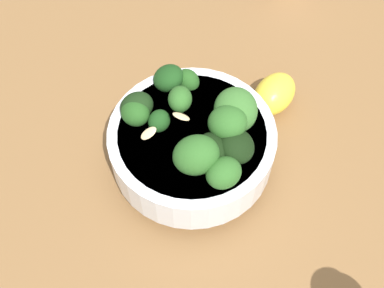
% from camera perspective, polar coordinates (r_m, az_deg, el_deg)
% --- Properties ---
extents(ground_plane, '(0.70, 0.70, 0.04)m').
position_cam_1_polar(ground_plane, '(0.59, 1.08, 0.30)').
color(ground_plane, brown).
extents(bowl_of_broccoli, '(0.18, 0.18, 0.11)m').
position_cam_1_polar(bowl_of_broccoli, '(0.50, 0.22, 0.44)').
color(bowl_of_broccoli, white).
rests_on(bowl_of_broccoli, ground_plane).
extents(lemon_wedge, '(0.08, 0.07, 0.04)m').
position_cam_1_polar(lemon_wedge, '(0.58, 9.93, 5.99)').
color(lemon_wedge, yellow).
rests_on(lemon_wedge, ground_plane).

